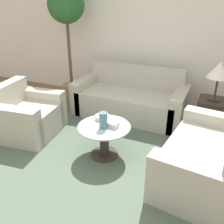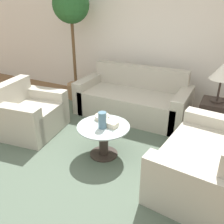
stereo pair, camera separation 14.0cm
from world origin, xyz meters
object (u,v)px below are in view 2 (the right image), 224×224
object	(u,v)px
coffee_table	(104,136)
bowl	(102,117)
sofa_main	(134,100)
book_stack	(110,124)
loveseat	(208,163)
vase	(102,120)
armchair	(29,115)
table_lamp	(223,72)
potted_plant	(72,16)

from	to	relation	value
coffee_table	bowl	bearing A→B (deg)	123.37
sofa_main	coffee_table	xyz separation A→B (m)	(0.14, -1.40, 0.01)
book_stack	loveseat	bearing A→B (deg)	9.28
vase	loveseat	bearing A→B (deg)	3.85
armchair	bowl	world-z (taller)	armchair
sofa_main	vase	world-z (taller)	sofa_main
sofa_main	loveseat	xyz separation A→B (m)	(1.48, -1.36, 0.00)
table_lamp	potted_plant	distance (m)	2.87
sofa_main	loveseat	bearing A→B (deg)	-42.55
loveseat	potted_plant	xyz separation A→B (m)	(-2.88, 1.54, 1.36)
vase	bowl	bearing A→B (deg)	119.97
armchair	loveseat	bearing A→B (deg)	-97.76
loveseat	bowl	world-z (taller)	loveseat
table_lamp	book_stack	xyz separation A→B (m)	(-1.16, -1.27, -0.52)
sofa_main	potted_plant	bearing A→B (deg)	172.75
loveseat	book_stack	size ratio (longest dim) A/B	7.18
coffee_table	potted_plant	xyz separation A→B (m)	(-1.53, 1.58, 1.35)
armchair	bowl	distance (m)	1.30
table_lamp	potted_plant	bearing A→B (deg)	174.13
table_lamp	potted_plant	size ratio (longest dim) A/B	0.27
coffee_table	table_lamp	world-z (taller)	table_lamp
sofa_main	potted_plant	xyz separation A→B (m)	(-1.39, 0.18, 1.36)
sofa_main	loveseat	distance (m)	2.01
potted_plant	bowl	bearing A→B (deg)	-44.78
sofa_main	coffee_table	bearing A→B (deg)	-84.21
table_lamp	bowl	xyz separation A→B (m)	(-1.36, -1.13, -0.53)
book_stack	potted_plant	bearing A→B (deg)	144.92
bowl	sofa_main	bearing A→B (deg)	91.46
armchair	coffee_table	distance (m)	1.39
potted_plant	vase	distance (m)	2.49
armchair	bowl	xyz separation A→B (m)	(1.28, 0.12, 0.20)
coffee_table	sofa_main	bearing A→B (deg)	95.79
loveseat	coffee_table	world-z (taller)	loveseat
loveseat	potted_plant	distance (m)	3.53
loveseat	book_stack	bearing A→B (deg)	-83.10
coffee_table	vase	size ratio (longest dim) A/B	3.19
vase	bowl	xyz separation A→B (m)	(-0.12, 0.22, -0.08)
loveseat	armchair	bearing A→B (deg)	-83.90
armchair	potted_plant	size ratio (longest dim) A/B	0.48
potted_plant	book_stack	bearing A→B (deg)	-43.76
sofa_main	armchair	size ratio (longest dim) A/B	1.88
bowl	book_stack	size ratio (longest dim) A/B	0.95
coffee_table	potted_plant	distance (m)	2.59
sofa_main	bowl	distance (m)	1.25
loveseat	coffee_table	xyz separation A→B (m)	(-1.34, -0.04, 0.01)
loveseat	table_lamp	xyz separation A→B (m)	(-0.09, 1.25, 0.73)
loveseat	table_lamp	size ratio (longest dim) A/B	2.58
coffee_table	potted_plant	size ratio (longest dim) A/B	0.32
table_lamp	book_stack	bearing A→B (deg)	-132.55
table_lamp	bowl	world-z (taller)	table_lamp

